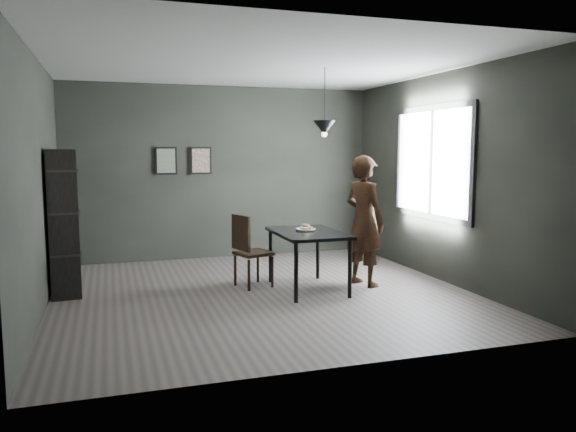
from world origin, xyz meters
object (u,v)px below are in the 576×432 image
object	(u,v)px
white_plate	(306,230)
shelf_unit	(63,223)
wood_chair	(248,246)
woman	(364,221)
cafe_table	(308,238)
pendant_lamp	(324,128)

from	to	relation	value
white_plate	shelf_unit	distance (m)	2.98
wood_chair	shelf_unit	distance (m)	2.27
wood_chair	woman	bearing A→B (deg)	-30.00
white_plate	woman	xyz separation A→B (m)	(0.78, -0.10, 0.10)
cafe_table	woman	world-z (taller)	woman
cafe_table	wood_chair	world-z (taller)	wood_chair
cafe_table	shelf_unit	size ratio (longest dim) A/B	0.67
cafe_table	pendant_lamp	bearing A→B (deg)	21.80
wood_chair	shelf_unit	world-z (taller)	shelf_unit
white_plate	pendant_lamp	world-z (taller)	pendant_lamp
woman	wood_chair	distance (m)	1.55
cafe_table	white_plate	size ratio (longest dim) A/B	5.22
wood_chair	pendant_lamp	xyz separation A→B (m)	(0.95, -0.25, 1.51)
pendant_lamp	white_plate	bearing A→B (deg)	178.53
shelf_unit	pendant_lamp	distance (m)	3.42
pendant_lamp	shelf_unit	bearing A→B (deg)	169.94
white_plate	wood_chair	xyz separation A→B (m)	(-0.70, 0.24, -0.22)
white_plate	wood_chair	world-z (taller)	wood_chair
woman	wood_chair	size ratio (longest dim) A/B	1.80
cafe_table	shelf_unit	world-z (taller)	shelf_unit
cafe_table	woman	size ratio (longest dim) A/B	0.70
pendant_lamp	cafe_table	bearing A→B (deg)	-158.20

